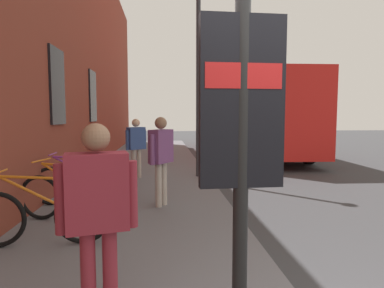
% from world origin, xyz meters
% --- Properties ---
extents(ground, '(60.00, 60.00, 0.00)m').
position_xyz_m(ground, '(6.00, -1.00, 0.00)').
color(ground, '#38383A').
extents(sidewalk_pavement, '(24.00, 3.50, 0.12)m').
position_xyz_m(sidewalk_pavement, '(8.00, 1.75, 0.06)').
color(sidewalk_pavement, slate).
rests_on(sidewalk_pavement, ground).
extents(station_facade, '(22.00, 0.65, 7.85)m').
position_xyz_m(station_facade, '(8.99, 3.80, 3.92)').
color(station_facade, brown).
rests_on(station_facade, ground).
extents(bicycle_end_of_row, '(0.48, 1.77, 0.97)m').
position_xyz_m(bicycle_end_of_row, '(2.54, 2.82, 0.51)').
color(bicycle_end_of_row, black).
rests_on(bicycle_end_of_row, sidewalk_pavement).
extents(bicycle_under_window, '(0.59, 1.73, 0.97)m').
position_xyz_m(bicycle_under_window, '(3.51, 2.71, 0.51)').
color(bicycle_under_window, black).
rests_on(bicycle_under_window, sidewalk_pavement).
extents(bicycle_nearest_sign, '(0.48, 1.77, 0.97)m').
position_xyz_m(bicycle_nearest_sign, '(4.51, 2.81, 0.51)').
color(bicycle_nearest_sign, black).
rests_on(bicycle_nearest_sign, sidewalk_pavement).
extents(transit_info_sign, '(0.11, 0.55, 2.40)m').
position_xyz_m(transit_info_sign, '(0.39, 0.75, 1.72)').
color(transit_info_sign, black).
rests_on(transit_info_sign, sidewalk_pavement).
extents(city_bus, '(10.57, 2.87, 3.35)m').
position_xyz_m(city_bus, '(13.26, -3.00, 1.92)').
color(city_bus, red).
rests_on(city_bus, ground).
extents(pedestrian_by_facade, '(0.52, 0.47, 1.64)m').
position_xyz_m(pedestrian_by_facade, '(4.26, 1.30, 1.12)').
color(pedestrian_by_facade, '#B2A599').
rests_on(pedestrian_by_facade, sidewalk_pavement).
extents(pedestrian_crossing_street, '(0.44, 0.52, 1.58)m').
position_xyz_m(pedestrian_crossing_street, '(7.00, 1.97, 1.09)').
color(pedestrian_crossing_street, '#B2A599').
rests_on(pedestrian_crossing_street, sidewalk_pavement).
extents(pedestrian_near_bus, '(0.33, 0.60, 1.61)m').
position_xyz_m(pedestrian_near_bus, '(0.82, 1.76, 1.10)').
color(pedestrian_near_bus, maroon).
rests_on(pedestrian_near_bus, sidewalk_pavement).
extents(street_lamp, '(0.28, 0.28, 5.57)m').
position_xyz_m(street_lamp, '(7.16, 0.30, 3.39)').
color(street_lamp, '#333338').
rests_on(street_lamp, sidewalk_pavement).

